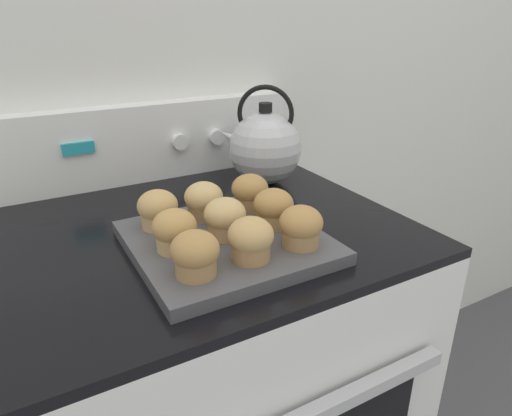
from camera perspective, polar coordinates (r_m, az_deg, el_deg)
The scene contains 14 objects.
wall_back at distance 1.14m, azimuth -15.16°, elevation 18.93°, with size 8.00×0.05×2.40m.
stove_range at distance 1.14m, azimuth -5.87°, elevation -22.68°, with size 0.73×0.69×0.90m.
control_panel at distance 1.12m, azimuth -13.25°, elevation 8.06°, with size 0.72×0.07×0.18m.
muffin_pan at distance 0.78m, azimuth -3.63°, elevation -4.23°, with size 0.31×0.31×0.02m.
muffin_r0_c0 at distance 0.66m, azimuth -7.61°, elevation -5.71°, with size 0.07×0.07×0.07m.
muffin_r0_c1 at distance 0.69m, azimuth -0.41°, elevation -3.86°, with size 0.07×0.07×0.07m.
muffin_r0_c2 at distance 0.73m, azimuth 5.64°, elevation -2.33°, with size 0.07×0.07×0.07m.
muffin_r1_c0 at distance 0.73m, azimuth -10.14°, elevation -2.76°, with size 0.07×0.07×0.07m.
muffin_r1_c1 at distance 0.76m, azimuth -3.69°, elevation -1.21°, with size 0.07×0.07×0.07m.
muffin_r1_c2 at distance 0.80m, azimuth 2.20°, elevation 0.01°, with size 0.07×0.07×0.07m.
muffin_r2_c0 at distance 0.81m, azimuth -12.16°, elevation -0.16°, with size 0.07×0.07×0.07m.
muffin_r2_c1 at distance 0.84m, azimuth -6.53°, elevation 0.94°, with size 0.07×0.07×0.07m.
muffin_r2_c2 at distance 0.87m, azimuth -0.76°, elevation 2.03°, with size 0.07×0.07×0.07m.
tea_kettle at distance 1.06m, azimuth 1.07°, elevation 7.66°, with size 0.19×0.17×0.23m.
Camera 1 is at (-0.30, -0.40, 1.27)m, focal length 32.00 mm.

